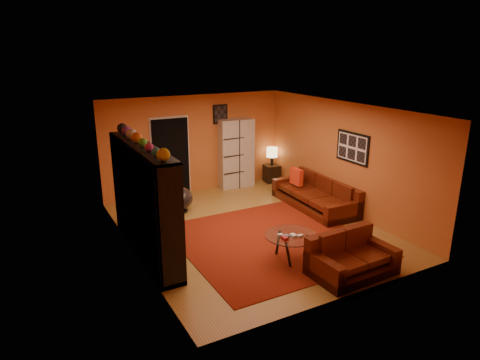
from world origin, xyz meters
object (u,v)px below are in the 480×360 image
loveseat (349,257)px  side_table (272,173)px  sofa (317,196)px  storage_cabinet (236,154)px  tv (147,204)px  bowl_chair (177,199)px  coffee_table (291,237)px  table_lamp (272,153)px  entertainment_unit (144,201)px

loveseat → side_table: bearing=-19.7°
sofa → storage_cabinet: storage_cabinet is taller
tv → loveseat: tv is taller
sofa → bowl_chair: bearing=160.2°
sofa → coffee_table: 2.94m
table_lamp → loveseat: bearing=-107.9°
loveseat → table_lamp: (1.65, 5.12, 0.59)m
tv → bowl_chair: 2.21m
entertainment_unit → bowl_chair: entertainment_unit is taller
tv → storage_cabinet: bearing=-50.1°
sofa → storage_cabinet: (-1.01, 2.37, 0.67)m
entertainment_unit → tv: 0.09m
loveseat → sofa: bearing=-30.3°
coffee_table → bowl_chair: size_ratio=1.27×
sofa → bowl_chair: size_ratio=3.28×
tv → table_lamp: 5.23m
tv → sofa: size_ratio=0.35×
entertainment_unit → table_lamp: entertainment_unit is taller
storage_cabinet → loveseat: bearing=-91.8°
sofa → side_table: sofa is taller
sofa → coffee_table: sofa is taller
entertainment_unit → sofa: size_ratio=1.21×
side_table → coffee_table: bearing=-118.2°
sofa → table_lamp: 2.35m
storage_cabinet → table_lamp: 1.13m
coffee_table → tv: bearing=145.0°
tv → sofa: (4.37, 0.43, -0.69)m
sofa → side_table: size_ratio=4.94×
storage_cabinet → bowl_chair: bearing=-149.6°
sofa → tv: bearing=-171.7°
coffee_table → side_table: side_table is taller
storage_cabinet → table_lamp: size_ratio=3.64×
bowl_chair → tv: bearing=-124.7°
tv → storage_cabinet: size_ratio=0.45×
loveseat → coffee_table: loveseat is taller
loveseat → storage_cabinet: storage_cabinet is taller
sofa → storage_cabinet: size_ratio=1.29×
loveseat → bowl_chair: loveseat is taller
entertainment_unit → loveseat: (2.87, -2.42, -0.76)m
tv → bowl_chair: size_ratio=1.15×
sofa → table_lamp: (0.11, 2.27, 0.59)m
entertainment_unit → tv: (0.05, -0.01, -0.08)m
entertainment_unit → loveseat: size_ratio=2.02×
storage_cabinet → table_lamp: storage_cabinet is taller
sofa → bowl_chair: (-3.16, 1.31, 0.04)m
entertainment_unit → tv: size_ratio=3.45×
tv → side_table: (4.47, 2.71, -0.72)m
sofa → loveseat: (-1.55, -2.84, 0.00)m
loveseat → bowl_chair: size_ratio=1.97×
tv → table_lamp: bearing=-58.8°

